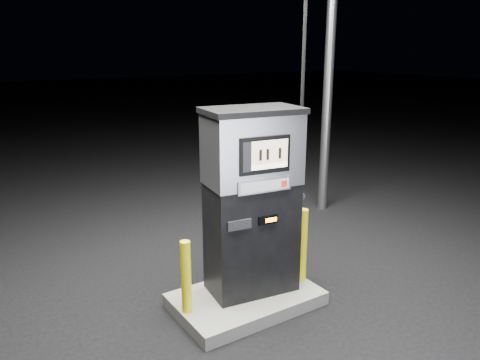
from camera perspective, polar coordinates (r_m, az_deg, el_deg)
ground at (r=5.50m, az=0.71°, el=-14.99°), size 80.00×80.00×0.00m
pump_island at (r=5.46m, az=0.71°, el=-14.31°), size 1.60×1.00×0.15m
fuel_dispenser at (r=5.10m, az=1.50°, el=-2.48°), size 1.18×0.75×4.29m
bollard_left at (r=4.93m, az=-6.58°, el=-11.68°), size 0.12×0.12×0.79m
bollard_right at (r=5.57m, az=7.57°, el=-7.85°), size 0.13×0.13×0.88m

